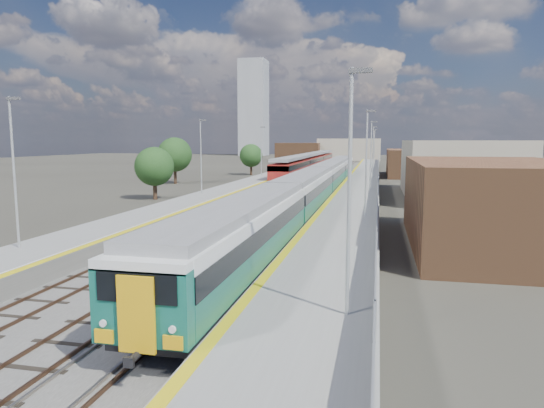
% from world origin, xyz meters
% --- Properties ---
extents(ground, '(320.00, 320.00, 0.00)m').
position_xyz_m(ground, '(0.00, 50.00, 0.00)').
color(ground, '#47443A').
rests_on(ground, ground).
extents(ballast_bed, '(10.50, 155.00, 0.06)m').
position_xyz_m(ballast_bed, '(-2.25, 52.50, 0.03)').
color(ballast_bed, '#565451').
rests_on(ballast_bed, ground).
extents(tracks, '(8.96, 160.00, 0.17)m').
position_xyz_m(tracks, '(-1.65, 54.18, 0.11)').
color(tracks, '#4C3323').
rests_on(tracks, ground).
extents(platform_right, '(4.70, 155.00, 8.52)m').
position_xyz_m(platform_right, '(5.28, 52.49, 0.54)').
color(platform_right, slate).
rests_on(platform_right, ground).
extents(platform_left, '(4.30, 155.00, 8.52)m').
position_xyz_m(platform_left, '(-9.05, 52.49, 0.52)').
color(platform_left, slate).
rests_on(platform_left, ground).
extents(buildings, '(72.00, 185.50, 40.00)m').
position_xyz_m(buildings, '(-18.12, 138.60, 10.70)').
color(buildings, brown).
rests_on(buildings, ground).
extents(green_train, '(2.79, 77.73, 3.07)m').
position_xyz_m(green_train, '(1.50, 37.10, 2.16)').
color(green_train, black).
rests_on(green_train, ground).
extents(red_train, '(3.00, 60.79, 3.79)m').
position_xyz_m(red_train, '(-5.50, 80.38, 2.24)').
color(red_train, black).
rests_on(red_train, ground).
extents(tree_a, '(4.22, 4.22, 5.72)m').
position_xyz_m(tree_a, '(-16.25, 35.82, 3.60)').
color(tree_a, '#382619').
rests_on(tree_a, ground).
extents(tree_b, '(5.06, 5.06, 6.86)m').
position_xyz_m(tree_b, '(-22.04, 54.48, 4.32)').
color(tree_b, '#382619').
rests_on(tree_b, ground).
extents(tree_c, '(4.25, 4.25, 5.76)m').
position_xyz_m(tree_c, '(-15.66, 74.48, 3.62)').
color(tree_c, '#382619').
rests_on(tree_c, ground).
extents(tree_d, '(4.60, 4.60, 6.24)m').
position_xyz_m(tree_d, '(20.69, 60.95, 3.92)').
color(tree_d, '#382619').
rests_on(tree_d, ground).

